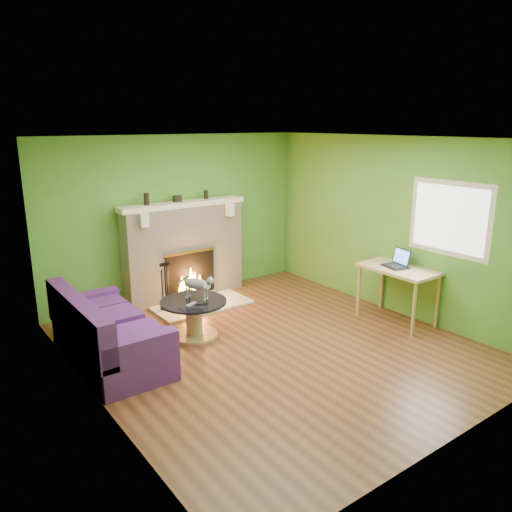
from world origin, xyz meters
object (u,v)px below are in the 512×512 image
(desk, at_px, (398,274))
(cat, at_px, (196,287))
(coffee_table, at_px, (194,316))
(sofa, at_px, (105,335))

(desk, distance_m, cat, 2.84)
(desk, xyz_separation_m, cat, (-2.52, 1.31, -0.04))
(coffee_table, bearing_deg, sofa, -179.92)
(sofa, xyz_separation_m, cat, (1.29, 0.05, 0.33))
(coffee_table, xyz_separation_m, desk, (2.60, -1.26, 0.42))
(desk, relative_size, cat, 2.01)
(coffee_table, distance_m, cat, 0.39)
(sofa, relative_size, desk, 1.77)
(desk, bearing_deg, sofa, 161.74)
(coffee_table, relative_size, cat, 1.64)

